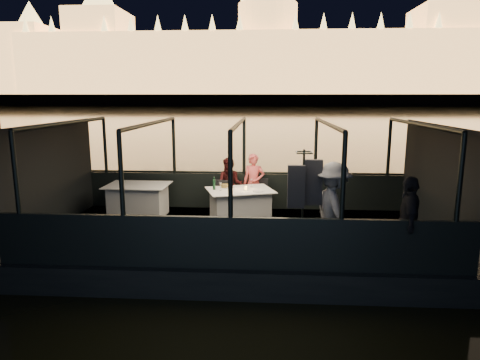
# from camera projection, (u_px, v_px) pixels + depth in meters

# --- Properties ---
(river_water) EXTENTS (500.00, 500.00, 0.00)m
(river_water) POSITION_uv_depth(u_px,v_px,m) (265.00, 113.00, 87.58)
(river_water) COLOR black
(river_water) RESTS_ON ground
(boat_hull) EXTENTS (8.60, 4.40, 1.00)m
(boat_hull) POSITION_uv_depth(u_px,v_px,m) (239.00, 254.00, 9.25)
(boat_hull) COLOR black
(boat_hull) RESTS_ON river_water
(boat_deck) EXTENTS (8.00, 4.00, 0.04)m
(boat_deck) POSITION_uv_depth(u_px,v_px,m) (239.00, 233.00, 9.15)
(boat_deck) COLOR black
(boat_deck) RESTS_ON boat_hull
(gunwale_port) EXTENTS (8.00, 0.08, 0.90)m
(gunwale_port) POSITION_uv_depth(u_px,v_px,m) (244.00, 191.00, 11.02)
(gunwale_port) COLOR black
(gunwale_port) RESTS_ON boat_deck
(gunwale_starboard) EXTENTS (8.00, 0.08, 0.90)m
(gunwale_starboard) POSITION_uv_depth(u_px,v_px,m) (231.00, 243.00, 7.10)
(gunwale_starboard) COLOR black
(gunwale_starboard) RESTS_ON boat_deck
(cabin_glass_port) EXTENTS (8.00, 0.02, 1.40)m
(cabin_glass_port) POSITION_uv_depth(u_px,v_px,m) (244.00, 147.00, 10.80)
(cabin_glass_port) COLOR #99B2B2
(cabin_glass_port) RESTS_ON gunwale_port
(cabin_glass_starboard) EXTENTS (8.00, 0.02, 1.40)m
(cabin_glass_starboard) POSITION_uv_depth(u_px,v_px,m) (230.00, 175.00, 6.88)
(cabin_glass_starboard) COLOR #99B2B2
(cabin_glass_starboard) RESTS_ON gunwale_starboard
(cabin_roof_glass) EXTENTS (8.00, 4.00, 0.02)m
(cabin_roof_glass) POSITION_uv_depth(u_px,v_px,m) (239.00, 124.00, 8.71)
(cabin_roof_glass) COLOR #99B2B2
(cabin_roof_glass) RESTS_ON boat_deck
(end_wall_fore) EXTENTS (0.02, 4.00, 2.30)m
(end_wall_fore) POSITION_uv_depth(u_px,v_px,m) (53.00, 177.00, 9.18)
(end_wall_fore) COLOR black
(end_wall_fore) RESTS_ON boat_deck
(end_wall_aft) EXTENTS (0.02, 4.00, 2.30)m
(end_wall_aft) POSITION_uv_depth(u_px,v_px,m) (435.00, 181.00, 8.67)
(end_wall_aft) COLOR black
(end_wall_aft) RESTS_ON boat_deck
(canopy_ribs) EXTENTS (8.00, 4.00, 2.30)m
(canopy_ribs) POSITION_uv_depth(u_px,v_px,m) (239.00, 179.00, 8.93)
(canopy_ribs) COLOR black
(canopy_ribs) RESTS_ON boat_deck
(embankment) EXTENTS (400.00, 140.00, 6.00)m
(embankment) POSITION_uv_depth(u_px,v_px,m) (267.00, 101.00, 214.68)
(embankment) COLOR #423D33
(embankment) RESTS_ON ground
(parliament_building) EXTENTS (220.00, 32.00, 60.00)m
(parliament_building) POSITION_uv_depth(u_px,v_px,m) (267.00, 32.00, 175.01)
(parliament_building) COLOR #F2D18C
(parliament_building) RESTS_ON embankment
(dining_table_central) EXTENTS (1.70, 1.45, 0.77)m
(dining_table_central) POSITION_uv_depth(u_px,v_px,m) (240.00, 206.00, 9.77)
(dining_table_central) COLOR silver
(dining_table_central) RESTS_ON boat_deck
(dining_table_aft) EXTENTS (1.49, 1.10, 0.78)m
(dining_table_aft) POSITION_uv_depth(u_px,v_px,m) (138.00, 201.00, 10.27)
(dining_table_aft) COLOR silver
(dining_table_aft) RESTS_ON boat_deck
(chair_port_left) EXTENTS (0.47, 0.47, 0.84)m
(chair_port_left) POSITION_uv_depth(u_px,v_px,m) (222.00, 198.00, 10.26)
(chair_port_left) COLOR black
(chair_port_left) RESTS_ON boat_deck
(chair_port_right) EXTENTS (0.44, 0.44, 0.83)m
(chair_port_right) POSITION_uv_depth(u_px,v_px,m) (260.00, 196.00, 10.49)
(chair_port_right) COLOR black
(chair_port_right) RESTS_ON boat_deck
(coat_stand) EXTENTS (0.59, 0.50, 1.94)m
(coat_stand) POSITION_uv_depth(u_px,v_px,m) (303.00, 207.00, 7.62)
(coat_stand) COLOR black
(coat_stand) RESTS_ON boat_deck
(person_woman_coral) EXTENTS (0.54, 0.37, 1.46)m
(person_woman_coral) POSITION_uv_depth(u_px,v_px,m) (254.00, 183.00, 10.57)
(person_woman_coral) COLOR #E95854
(person_woman_coral) RESTS_ON boat_deck
(person_man_maroon) EXTENTS (0.73, 0.61, 1.36)m
(person_man_maroon) POSITION_uv_depth(u_px,v_px,m) (230.00, 182.00, 10.61)
(person_man_maroon) COLOR #3A1010
(person_man_maroon) RESTS_ON boat_deck
(passenger_stripe) EXTENTS (0.91, 1.25, 1.72)m
(passenger_stripe) POSITION_uv_depth(u_px,v_px,m) (334.00, 211.00, 7.60)
(passenger_stripe) COLOR white
(passenger_stripe) RESTS_ON boat_deck
(passenger_dark) EXTENTS (0.59, 0.99, 1.57)m
(passenger_dark) POSITION_uv_depth(u_px,v_px,m) (409.00, 218.00, 7.12)
(passenger_dark) COLOR black
(passenger_dark) RESTS_ON boat_deck
(wine_bottle) EXTENTS (0.08, 0.08, 0.29)m
(wine_bottle) POSITION_uv_depth(u_px,v_px,m) (214.00, 183.00, 9.68)
(wine_bottle) COLOR #153920
(wine_bottle) RESTS_ON dining_table_central
(bread_basket) EXTENTS (0.22, 0.22, 0.08)m
(bread_basket) POSITION_uv_depth(u_px,v_px,m) (225.00, 186.00, 9.92)
(bread_basket) COLOR olive
(bread_basket) RESTS_ON dining_table_central
(amber_candle) EXTENTS (0.07, 0.07, 0.08)m
(amber_candle) POSITION_uv_depth(u_px,v_px,m) (246.00, 188.00, 9.69)
(amber_candle) COLOR gold
(amber_candle) RESTS_ON dining_table_central
(plate_near) EXTENTS (0.24, 0.24, 0.01)m
(plate_near) POSITION_uv_depth(u_px,v_px,m) (258.00, 191.00, 9.52)
(plate_near) COLOR silver
(plate_near) RESTS_ON dining_table_central
(plate_far) EXTENTS (0.28, 0.28, 0.02)m
(plate_far) POSITION_uv_depth(u_px,v_px,m) (231.00, 187.00, 9.90)
(plate_far) COLOR silver
(plate_far) RESTS_ON dining_table_central
(wine_glass_white) EXTENTS (0.07, 0.07, 0.19)m
(wine_glass_white) POSITION_uv_depth(u_px,v_px,m) (221.00, 186.00, 9.59)
(wine_glass_white) COLOR white
(wine_glass_white) RESTS_ON dining_table_central
(wine_glass_red) EXTENTS (0.07, 0.07, 0.19)m
(wine_glass_red) POSITION_uv_depth(u_px,v_px,m) (251.00, 183.00, 9.95)
(wine_glass_red) COLOR white
(wine_glass_red) RESTS_ON dining_table_central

